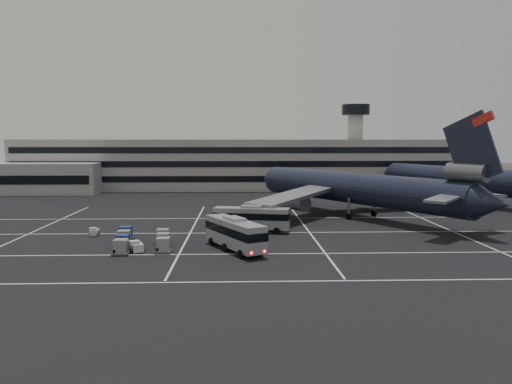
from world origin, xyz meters
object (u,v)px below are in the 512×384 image
at_px(bus_far, 252,217).
at_px(uld_cluster, 140,240).
at_px(bus_near, 235,232).
at_px(tug_a, 94,232).
at_px(trijet_main, 356,188).

bearing_deg(bus_far, uld_cluster, 136.55).
relative_size(bus_near, tug_a, 5.72).
distance_m(trijet_main, bus_far, 24.17).
relative_size(trijet_main, bus_far, 4.37).
relative_size(bus_near, bus_far, 1.02).
xyz_separation_m(bus_near, tug_a, (-20.59, 10.39, -1.77)).
bearing_deg(bus_near, uld_cluster, 141.49).
xyz_separation_m(bus_near, bus_far, (2.45, 12.74, -0.12)).
xyz_separation_m(tug_a, uld_cluster, (8.25, -7.92, 0.36)).
height_order(bus_far, uld_cluster, bus_far).
relative_size(trijet_main, tug_a, 24.51).
relative_size(trijet_main, bus_near, 4.28).
height_order(bus_far, tug_a, bus_far).
distance_m(trijet_main, uld_cluster, 42.20).
height_order(trijet_main, uld_cluster, trijet_main).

